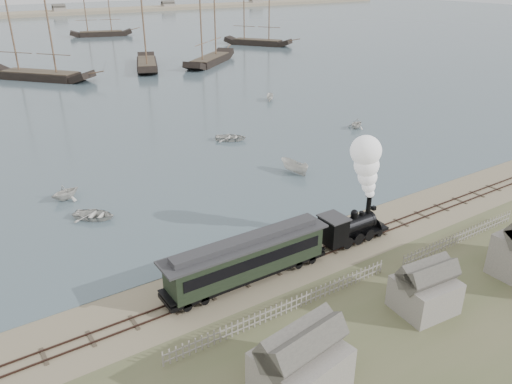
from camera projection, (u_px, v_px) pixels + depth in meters
ground at (299, 246)px, 44.24m from camera, size 600.00×600.00×0.00m
rail_track at (313, 256)px, 42.71m from camera, size 120.00×1.80×0.16m
picket_fence_west at (287, 313)px, 35.67m from camera, size 19.00×0.10×1.20m
picket_fence_east at (460, 243)px, 44.80m from camera, size 15.00×0.10×1.20m
shed_mid at (422, 309)px, 36.12m from camera, size 4.00×3.50×3.60m
locomotive at (364, 196)px, 43.69m from camera, size 7.47×2.79×9.32m
passenger_coach at (247, 257)px, 38.49m from camera, size 14.02×2.70×3.41m
beached_dinghy at (223, 264)px, 40.84m from camera, size 2.96×3.93×0.77m
rowboat_0 at (94, 215)px, 48.72m from camera, size 4.98×5.04×0.86m
rowboat_1 at (65, 192)px, 52.62m from camera, size 3.74×4.00×1.71m
rowboat_2 at (294, 167)px, 59.38m from camera, size 4.23×2.36×1.54m
rowboat_3 at (231, 137)px, 70.63m from camera, size 5.16×5.41×0.91m
rowboat_4 at (357, 123)px, 75.82m from camera, size 3.19×3.46×1.52m
rowboat_5 at (270, 97)px, 91.45m from camera, size 3.15×2.85×1.20m
schooner_2 at (32, 32)px, 104.74m from camera, size 20.58×22.73×20.00m
schooner_3 at (143, 25)px, 116.89m from camera, size 12.61×22.32×20.00m
schooner_4 at (209, 22)px, 122.28m from camera, size 21.60×19.13×20.00m
schooner_5 at (258, 11)px, 151.78m from camera, size 16.41×20.40×20.00m
schooner_8 at (98, 6)px, 171.41m from camera, size 21.41×10.58×20.00m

